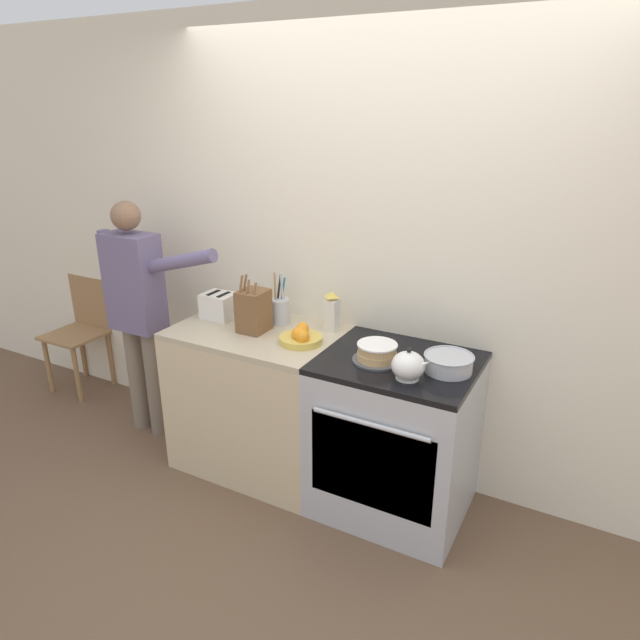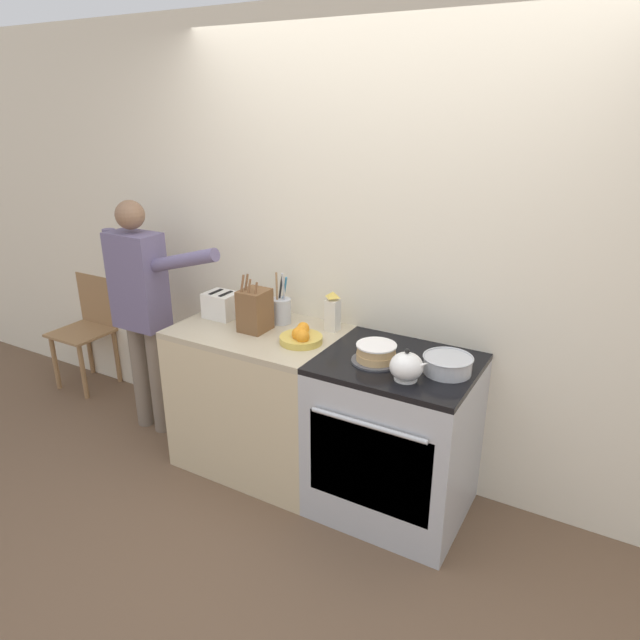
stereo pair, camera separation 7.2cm
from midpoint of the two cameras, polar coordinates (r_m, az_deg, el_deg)
The scene contains 14 objects.
ground_plane at distance 3.22m, azimuth 1.17°, elevation -19.85°, with size 16.00×16.00×0.00m, color brown.
wall_back at distance 3.15m, azimuth 7.28°, elevation 6.02°, with size 8.00×0.04×2.60m.
counter_cabinet at distance 3.47m, azimuth -5.36°, elevation -7.72°, with size 0.95×0.65×0.88m.
stove_range at distance 3.11m, azimuth 8.07°, elevation -11.51°, with size 0.79×0.69×0.88m.
layer_cake at distance 2.87m, azimuth 6.36°, elevation -3.35°, with size 0.25×0.25×0.09m.
tea_kettle at distance 2.70m, azimuth 9.43°, elevation -4.64°, with size 0.19×0.16×0.16m.
mixing_bowl at distance 2.81m, azimuth 13.37°, elevation -4.34°, with size 0.24×0.24×0.09m.
knife_block at distance 3.23m, azimuth -5.91°, elevation 0.98°, with size 0.15×0.17×0.33m.
utensil_crock at distance 3.34m, azimuth -3.27°, elevation 1.03°, with size 0.11×0.11×0.31m.
fruit_bowl at distance 3.08m, azimuth -1.22°, elevation -1.66°, with size 0.23×0.23×0.10m.
toaster at distance 3.47m, azimuth -9.23°, elevation 1.49°, with size 0.20×0.16×0.16m.
milk_carton at distance 3.22m, azimuth 1.92°, elevation 0.79°, with size 0.07×0.07×0.23m.
person_baker at distance 3.79m, azimuth -16.94°, elevation 1.91°, with size 0.91×0.20×1.56m.
dining_chair at distance 4.76m, azimuth -21.58°, elevation -0.28°, with size 0.40×0.40×0.86m.
Camera 2 is at (1.19, -2.12, 2.10)m, focal length 32.00 mm.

